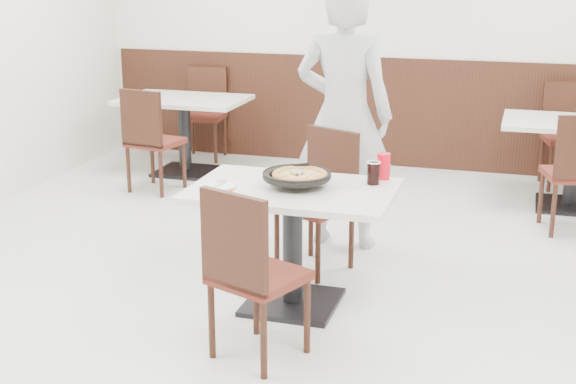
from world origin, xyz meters
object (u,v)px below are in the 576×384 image
(bg_chair_left_near, at_px, (155,139))
(bg_chair_left_far, at_px, (203,114))
(chair_far, at_px, (315,203))
(pizza_pan, at_px, (297,180))
(red_cup, at_px, (384,166))
(bg_chair_right_near, at_px, (574,172))
(bg_table_left, at_px, (185,136))
(chair_near, at_px, (259,273))
(side_plate, at_px, (222,186))
(pizza, at_px, (300,178))
(cola_glass, at_px, (373,174))
(diner_person, at_px, (344,116))
(bg_chair_right_far, at_px, (568,137))
(bg_table_right, at_px, (573,165))
(main_table, at_px, (293,247))

(bg_chair_left_near, distance_m, bg_chair_left_far, 1.25)
(chair_far, relative_size, pizza_pan, 2.72)
(red_cup, height_order, bg_chair_right_near, bg_chair_right_near)
(chair_far, relative_size, bg_table_left, 0.79)
(chair_near, bearing_deg, side_plate, 148.76)
(chair_far, relative_size, bg_chair_left_near, 1.00)
(pizza, height_order, red_cup, red_cup)
(cola_glass, bearing_deg, chair_near, -115.49)
(pizza, bearing_deg, diner_person, 90.13)
(bg_chair_right_near, bearing_deg, chair_far, -155.74)
(cola_glass, bearing_deg, pizza, -153.47)
(chair_near, height_order, bg_chair_right_far, same)
(pizza, bearing_deg, chair_near, -91.91)
(diner_person, distance_m, bg_chair_left_far, 2.98)
(bg_chair_right_far, bearing_deg, side_plate, 45.85)
(bg_table_right, bearing_deg, pizza_pan, -123.15)
(diner_person, bearing_deg, bg_chair_right_near, -152.87)
(cola_glass, bearing_deg, side_plate, -158.23)
(chair_far, bearing_deg, side_plate, 87.60)
(bg_chair_left_near, bearing_deg, chair_near, -44.48)
(bg_chair_left_near, height_order, bg_chair_right_far, same)
(main_table, height_order, red_cup, red_cup)
(pizza_pan, xyz_separation_m, bg_chair_right_far, (1.66, 3.24, -0.32))
(chair_near, xyz_separation_m, pizza, (0.02, 0.69, 0.34))
(cola_glass, bearing_deg, bg_chair_left_near, 141.56)
(bg_chair_left_near, bearing_deg, diner_person, -14.26)
(chair_near, relative_size, diner_person, 0.49)
(side_plate, relative_size, bg_chair_right_near, 0.17)
(pizza, relative_size, bg_table_right, 0.24)
(bg_table_left, xyz_separation_m, bg_chair_right_far, (3.59, 0.54, 0.10))
(side_plate, distance_m, bg_chair_right_far, 3.98)
(pizza_pan, relative_size, side_plate, 2.11)
(pizza_pan, height_order, cola_glass, cola_glass)
(chair_near, relative_size, bg_table_left, 0.79)
(bg_chair_left_far, bearing_deg, main_table, 115.09)
(main_table, bearing_deg, chair_near, -88.55)
(main_table, bearing_deg, chair_far, 92.38)
(bg_chair_right_near, bearing_deg, diner_person, -168.61)
(chair_near, bearing_deg, pizza, 109.92)
(bg_chair_left_near, bearing_deg, bg_chair_right_far, 28.90)
(bg_chair_left_near, bearing_deg, pizza, -36.10)
(side_plate, height_order, diner_person, diner_person)
(bg_table_right, bearing_deg, red_cup, -118.45)
(chair_far, bearing_deg, pizza_pan, 118.82)
(chair_near, relative_size, bg_chair_right_far, 1.00)
(red_cup, bearing_deg, bg_table_left, 135.14)
(side_plate, bearing_deg, bg_chair_left_far, 114.36)
(main_table, bearing_deg, pizza, 17.62)
(main_table, height_order, bg_table_left, same)
(chair_near, height_order, bg_table_right, chair_near)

